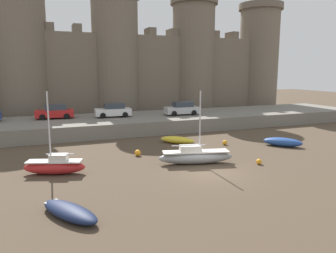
{
  "coord_description": "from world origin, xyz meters",
  "views": [
    {
      "loc": [
        -10.54,
        -18.81,
        6.8
      ],
      "look_at": [
        -1.25,
        4.71,
        2.5
      ],
      "focal_mm": 35.0,
      "sensor_mm": 36.0,
      "label": 1
    }
  ],
  "objects": [
    {
      "name": "ground_plane",
      "position": [
        0.0,
        0.0,
        0.0
      ],
      "size": [
        160.0,
        160.0,
        0.0
      ],
      "primitive_type": "plane",
      "color": "#4C3D2D"
    },
    {
      "name": "quay_road",
      "position": [
        0.0,
        18.27,
        0.75
      ],
      "size": [
        61.17,
        10.0,
        1.49
      ],
      "primitive_type": "cube",
      "color": "slate",
      "rests_on": "ground"
    },
    {
      "name": "castle",
      "position": [
        -0.0,
        28.23,
        8.08
      ],
      "size": [
        56.41,
        7.24,
        20.72
      ],
      "color": "#706354",
      "rests_on": "ground"
    },
    {
      "name": "rowboat_midflat_right",
      "position": [
        9.95,
        4.53,
        0.41
      ],
      "size": [
        3.22,
        3.4,
        0.78
      ],
      "color": "#234793",
      "rests_on": "ground"
    },
    {
      "name": "sailboat_foreground_centre",
      "position": [
        -9.84,
        3.52,
        0.56
      ],
      "size": [
        4.21,
        2.43,
        5.51
      ],
      "color": "red",
      "rests_on": "ground"
    },
    {
      "name": "sailboat_near_channel_right",
      "position": [
        -0.02,
        2.31,
        0.57
      ],
      "size": [
        5.71,
        2.54,
        5.39
      ],
      "color": "gray",
      "rests_on": "ground"
    },
    {
      "name": "rowboat_foreground_right",
      "position": [
        -9.53,
        -3.65,
        0.3
      ],
      "size": [
        2.97,
        3.96,
        0.57
      ],
      "color": "#141E3D",
      "rests_on": "ground"
    },
    {
      "name": "rowboat_foreground_left",
      "position": [
        1.42,
        9.11,
        0.36
      ],
      "size": [
        3.1,
        3.23,
        0.68
      ],
      "color": "yellow",
      "rests_on": "ground"
    },
    {
      "name": "mooring_buoy_near_shore",
      "position": [
        4.27,
        0.42,
        0.2
      ],
      "size": [
        0.41,
        0.41,
        0.41
      ],
      "primitive_type": "sphere",
      "color": "orange",
      "rests_on": "ground"
    },
    {
      "name": "mooring_buoy_off_centre",
      "position": [
        5.3,
        6.9,
        0.23
      ],
      "size": [
        0.46,
        0.46,
        0.46
      ],
      "primitive_type": "sphere",
      "color": "orange",
      "rests_on": "ground"
    },
    {
      "name": "mooring_buoy_mid_mud",
      "position": [
        -3.36,
        6.05,
        0.25
      ],
      "size": [
        0.51,
        0.51,
        0.51
      ],
      "primitive_type": "sphere",
      "color": "orange",
      "rests_on": "ground"
    },
    {
      "name": "car_quay_east",
      "position": [
        5.63,
        17.49,
        2.27
      ],
      "size": [
        4.2,
        2.07,
        1.62
      ],
      "color": "#B2B5B7",
      "rests_on": "quay_road"
    },
    {
      "name": "car_quay_west",
      "position": [
        -8.96,
        19.86,
        2.27
      ],
      "size": [
        4.2,
        2.07,
        1.62
      ],
      "color": "red",
      "rests_on": "quay_road"
    },
    {
      "name": "car_quay_centre_east",
      "position": [
        -2.57,
        18.72,
        2.27
      ],
      "size": [
        4.2,
        2.07,
        1.62
      ],
      "color": "silver",
      "rests_on": "quay_road"
    }
  ]
}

